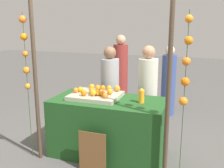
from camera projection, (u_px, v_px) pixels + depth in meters
ground_plane at (109, 153)px, 4.11m from camera, size 24.00×24.00×0.00m
stall_counter at (109, 127)px, 4.01m from camera, size 1.67×0.84×0.86m
orange_tray at (96, 96)px, 4.00m from camera, size 0.72×0.61×0.06m
orange_0 at (98, 93)px, 3.88m from camera, size 0.08×0.08×0.08m
orange_1 at (76, 90)px, 4.04m from camera, size 0.08×0.08×0.08m
orange_2 at (105, 95)px, 3.76m from camera, size 0.08×0.08×0.08m
orange_3 at (117, 88)px, 4.12m from camera, size 0.09×0.09×0.09m
orange_4 at (98, 87)px, 4.21m from camera, size 0.08×0.08×0.08m
orange_5 at (92, 92)px, 3.94m from camera, size 0.07×0.07×0.07m
orange_6 at (103, 93)px, 3.85m from camera, size 0.08×0.08×0.08m
orange_7 at (110, 92)px, 3.94m from camera, size 0.09×0.09×0.09m
orange_8 at (84, 93)px, 3.87m from camera, size 0.09×0.09×0.09m
orange_9 at (103, 88)px, 4.19m from camera, size 0.08×0.08×0.08m
orange_10 at (92, 90)px, 4.01m from camera, size 0.09×0.09×0.09m
orange_11 at (93, 93)px, 3.87m from camera, size 0.09×0.09×0.09m
orange_12 at (92, 87)px, 4.25m from camera, size 0.09×0.09×0.09m
orange_13 at (109, 88)px, 4.16m from camera, size 0.08×0.08×0.08m
orange_14 at (97, 92)px, 3.95m from camera, size 0.07×0.07×0.07m
orange_15 at (80, 89)px, 4.09m from camera, size 0.08×0.08×0.08m
orange_16 at (102, 92)px, 3.94m from camera, size 0.08×0.08×0.08m
juice_bottle at (141, 96)px, 3.72m from camera, size 0.08×0.08×0.20m
chalkboard_sign at (93, 153)px, 3.54m from camera, size 0.39×0.03×0.58m
vendor_left at (110, 95)px, 4.67m from camera, size 0.31×0.31×1.57m
vendor_right at (147, 97)px, 4.48m from camera, size 0.32×0.32×1.60m
crowd_person_0 at (168, 83)px, 5.69m from camera, size 0.30×0.30×1.49m
crowd_person_1 at (120, 74)px, 6.26m from camera, size 0.34×0.34×1.68m
canopy_post_left at (36, 82)px, 3.72m from camera, size 0.06×0.06×2.31m
canopy_post_right at (168, 94)px, 3.12m from camera, size 0.06×0.06×2.31m
garland_strand_left at (25, 51)px, 3.68m from camera, size 0.11×0.11×2.11m
garland_strand_right at (186, 65)px, 2.99m from camera, size 0.11×0.11×2.11m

